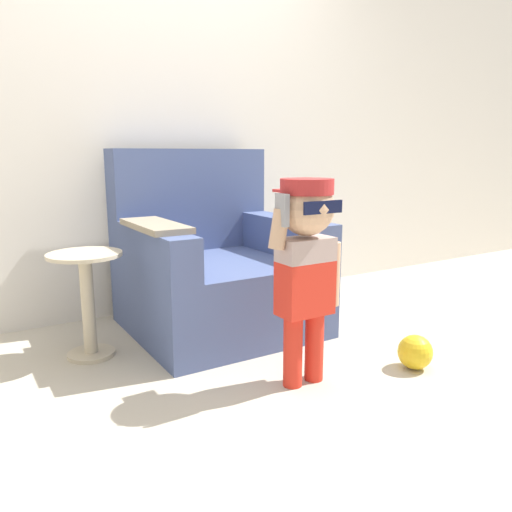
{
  "coord_description": "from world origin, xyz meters",
  "views": [
    {
      "loc": [
        -1.14,
        -2.19,
        0.99
      ],
      "look_at": [
        0.12,
        -0.14,
        0.5
      ],
      "focal_mm": 35.0,
      "sensor_mm": 36.0,
      "label": 1
    }
  ],
  "objects_px": {
    "armchair": "(213,268)",
    "person_child": "(306,250)",
    "toy_ball": "(415,352)",
    "side_table": "(87,295)"
  },
  "relations": [
    {
      "from": "side_table",
      "to": "toy_ball",
      "type": "bearing_deg",
      "value": -37.08
    },
    {
      "from": "armchair",
      "to": "toy_ball",
      "type": "xyz_separation_m",
      "value": [
        0.53,
        -1.04,
        -0.26
      ]
    },
    {
      "from": "armchair",
      "to": "toy_ball",
      "type": "bearing_deg",
      "value": -63.17
    },
    {
      "from": "armchair",
      "to": "person_child",
      "type": "xyz_separation_m",
      "value": [
        -0.01,
        -0.89,
        0.25
      ]
    },
    {
      "from": "side_table",
      "to": "toy_ball",
      "type": "distance_m",
      "value": 1.6
    },
    {
      "from": "armchair",
      "to": "side_table",
      "type": "relative_size",
      "value": 1.94
    },
    {
      "from": "person_child",
      "to": "toy_ball",
      "type": "bearing_deg",
      "value": -16.42
    },
    {
      "from": "person_child",
      "to": "side_table",
      "type": "height_order",
      "value": "person_child"
    },
    {
      "from": "armchair",
      "to": "person_child",
      "type": "relative_size",
      "value": 1.14
    },
    {
      "from": "person_child",
      "to": "toy_ball",
      "type": "relative_size",
      "value": 5.52
    }
  ]
}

